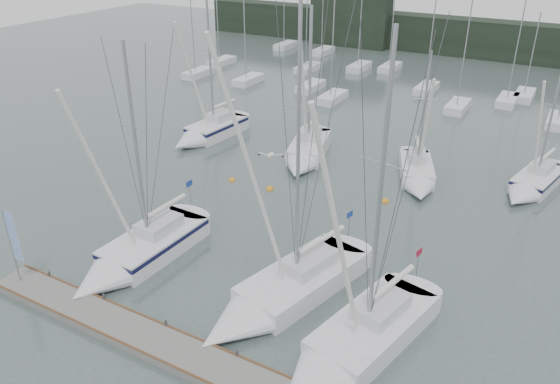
{
  "coord_description": "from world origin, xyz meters",
  "views": [
    {
      "loc": [
        12.53,
        -18.84,
        17.51
      ],
      "look_at": [
        -0.98,
        5.0,
        3.7
      ],
      "focal_mm": 35.0,
      "sensor_mm": 36.0,
      "label": 1
    }
  ],
  "objects_px": {
    "sailboat_near_right": "(347,352)",
    "dock_banner": "(13,240)",
    "sailboat_mid_a": "(206,133)",
    "buoy_b": "(385,202)",
    "sailboat_mid_c": "(417,177)",
    "sailboat_mid_b": "(305,155)",
    "sailboat_near_center": "(272,300)",
    "buoy_c": "(232,181)",
    "buoy_a": "(270,189)",
    "sailboat_near_left": "(133,258)",
    "sailboat_mid_d": "(531,185)"
  },
  "relations": [
    {
      "from": "sailboat_near_right",
      "to": "dock_banner",
      "type": "xyz_separation_m",
      "value": [
        -16.98,
        -3.36,
        2.38
      ]
    },
    {
      "from": "sailboat_mid_a",
      "to": "buoy_b",
      "type": "distance_m",
      "value": 18.1
    },
    {
      "from": "sailboat_mid_c",
      "to": "sailboat_mid_b",
      "type": "bearing_deg",
      "value": 161.67
    },
    {
      "from": "sailboat_mid_b",
      "to": "sailboat_near_center",
      "type": "bearing_deg",
      "value": -83.27
    },
    {
      "from": "buoy_b",
      "to": "buoy_c",
      "type": "xyz_separation_m",
      "value": [
        -11.09,
        -2.4,
        0.0
      ]
    },
    {
      "from": "sailboat_mid_c",
      "to": "buoy_a",
      "type": "relative_size",
      "value": 19.08
    },
    {
      "from": "sailboat_mid_a",
      "to": "buoy_a",
      "type": "xyz_separation_m",
      "value": [
        9.84,
        -5.76,
        -0.64
      ]
    },
    {
      "from": "sailboat_near_right",
      "to": "sailboat_mid_a",
      "type": "bearing_deg",
      "value": 151.51
    },
    {
      "from": "buoy_a",
      "to": "sailboat_near_right",
      "type": "bearing_deg",
      "value": -48.44
    },
    {
      "from": "sailboat_mid_b",
      "to": "sailboat_near_left",
      "type": "bearing_deg",
      "value": -110.54
    },
    {
      "from": "sailboat_mid_a",
      "to": "sailboat_mid_d",
      "type": "bearing_deg",
      "value": 12.19
    },
    {
      "from": "sailboat_near_center",
      "to": "buoy_b",
      "type": "height_order",
      "value": "sailboat_near_center"
    },
    {
      "from": "sailboat_near_left",
      "to": "buoy_c",
      "type": "xyz_separation_m",
      "value": [
        -1.49,
        12.03,
        -0.6
      ]
    },
    {
      "from": "sailboat_near_center",
      "to": "buoy_b",
      "type": "xyz_separation_m",
      "value": [
        1.0,
        13.77,
        -0.55
      ]
    },
    {
      "from": "sailboat_mid_b",
      "to": "buoy_a",
      "type": "relative_size",
      "value": 23.71
    },
    {
      "from": "sailboat_mid_a",
      "to": "sailboat_mid_d",
      "type": "relative_size",
      "value": 1.22
    },
    {
      "from": "sailboat_near_left",
      "to": "sailboat_mid_d",
      "type": "relative_size",
      "value": 1.28
    },
    {
      "from": "buoy_c",
      "to": "sailboat_near_center",
      "type": "bearing_deg",
      "value": -48.43
    },
    {
      "from": "sailboat_near_left",
      "to": "dock_banner",
      "type": "xyz_separation_m",
      "value": [
        -3.68,
        -4.28,
        2.34
      ]
    },
    {
      "from": "sailboat_near_center",
      "to": "sailboat_mid_a",
      "type": "bearing_deg",
      "value": 148.22
    },
    {
      "from": "sailboat_near_left",
      "to": "sailboat_near_center",
      "type": "bearing_deg",
      "value": 6.37
    },
    {
      "from": "sailboat_mid_a",
      "to": "sailboat_mid_d",
      "type": "xyz_separation_m",
      "value": [
        26.22,
        3.03,
        -0.12
      ]
    },
    {
      "from": "sailboat_mid_a",
      "to": "dock_banner",
      "type": "xyz_separation_m",
      "value": [
        4.46,
        -22.19,
        2.3
      ]
    },
    {
      "from": "buoy_c",
      "to": "sailboat_mid_d",
      "type": "bearing_deg",
      "value": 24.49
    },
    {
      "from": "sailboat_near_center",
      "to": "sailboat_near_right",
      "type": "relative_size",
      "value": 1.11
    },
    {
      "from": "sailboat_near_left",
      "to": "sailboat_near_center",
      "type": "distance_m",
      "value": 8.63
    },
    {
      "from": "sailboat_near_left",
      "to": "sailboat_near_center",
      "type": "relative_size",
      "value": 0.78
    },
    {
      "from": "sailboat_mid_d",
      "to": "sailboat_near_left",
      "type": "bearing_deg",
      "value": -118.24
    },
    {
      "from": "sailboat_near_center",
      "to": "buoy_b",
      "type": "distance_m",
      "value": 13.82
    },
    {
      "from": "buoy_a",
      "to": "dock_banner",
      "type": "height_order",
      "value": "dock_banner"
    },
    {
      "from": "sailboat_near_left",
      "to": "buoy_b",
      "type": "height_order",
      "value": "sailboat_near_left"
    },
    {
      "from": "sailboat_mid_c",
      "to": "buoy_b",
      "type": "bearing_deg",
      "value": -126.15
    },
    {
      "from": "buoy_a",
      "to": "sailboat_near_center",
      "type": "bearing_deg",
      "value": -59.03
    },
    {
      "from": "sailboat_mid_c",
      "to": "sailboat_mid_d",
      "type": "height_order",
      "value": "sailboat_mid_d"
    },
    {
      "from": "sailboat_mid_a",
      "to": "sailboat_mid_c",
      "type": "height_order",
      "value": "sailboat_mid_a"
    },
    {
      "from": "sailboat_near_left",
      "to": "sailboat_near_center",
      "type": "xyz_separation_m",
      "value": [
        8.6,
        0.66,
        -0.05
      ]
    },
    {
      "from": "sailboat_near_right",
      "to": "dock_banner",
      "type": "distance_m",
      "value": 17.47
    },
    {
      "from": "buoy_b",
      "to": "sailboat_mid_b",
      "type": "bearing_deg",
      "value": 156.63
    },
    {
      "from": "buoy_c",
      "to": "dock_banner",
      "type": "xyz_separation_m",
      "value": [
        -2.2,
        -16.31,
        2.95
      ]
    },
    {
      "from": "sailboat_mid_a",
      "to": "sailboat_mid_b",
      "type": "relative_size",
      "value": 1.0
    },
    {
      "from": "sailboat_near_center",
      "to": "dock_banner",
      "type": "relative_size",
      "value": 3.95
    },
    {
      "from": "dock_banner",
      "to": "buoy_b",
      "type": "bearing_deg",
      "value": 48.13
    },
    {
      "from": "sailboat_near_center",
      "to": "buoy_b",
      "type": "bearing_deg",
      "value": 99.94
    },
    {
      "from": "sailboat_mid_c",
      "to": "sailboat_near_center",
      "type": "bearing_deg",
      "value": -117.56
    },
    {
      "from": "sailboat_near_right",
      "to": "sailboat_mid_b",
      "type": "xyz_separation_m",
      "value": [
        -11.65,
        18.79,
        0.03
      ]
    },
    {
      "from": "sailboat_near_center",
      "to": "sailboat_mid_a",
      "type": "xyz_separation_m",
      "value": [
        -16.74,
        17.26,
        0.09
      ]
    },
    {
      "from": "sailboat_mid_a",
      "to": "buoy_b",
      "type": "height_order",
      "value": "sailboat_mid_a"
    },
    {
      "from": "sailboat_near_left",
      "to": "buoy_a",
      "type": "height_order",
      "value": "sailboat_near_left"
    },
    {
      "from": "dock_banner",
      "to": "buoy_a",
      "type": "bearing_deg",
      "value": 65.39
    },
    {
      "from": "sailboat_near_left",
      "to": "sailboat_mid_c",
      "type": "xyz_separation_m",
      "value": [
        10.65,
        18.28,
        -0.06
      ]
    }
  ]
}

